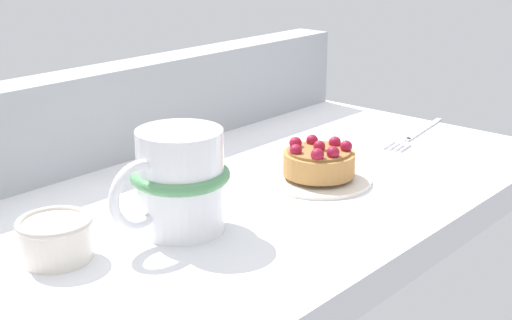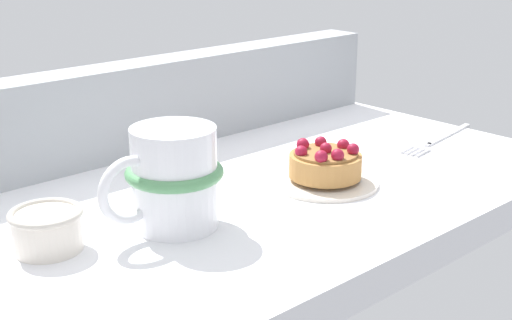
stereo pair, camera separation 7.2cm
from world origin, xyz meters
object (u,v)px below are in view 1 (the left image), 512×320
Objects in this scene: dessert_plate at (318,178)px; coffee_mug at (179,181)px; raspberry_tart at (319,160)px; dessert_fork at (417,133)px; sugar_bowl at (55,237)px.

dessert_plate is 19.55cm from coffee_mug.
dessert_plate is 0.92× the size of coffee_mug.
raspberry_tart is 19.18cm from coffee_mug.
raspberry_tart is 0.62× the size of coffee_mug.
coffee_mug is 42.35cm from dessert_fork.
dessert_plate reaches higher than dessert_fork.
raspberry_tart is 23.27cm from dessert_fork.
coffee_mug is 1.96× the size of sugar_bowl.
raspberry_tart reaches higher than dessert_plate.
sugar_bowl is at bearing 175.33° from dessert_fork.
coffee_mug is (-18.94, 1.82, 2.44)cm from raspberry_tart.
dessert_plate is 23.16cm from dessert_fork.
raspberry_tart is at bearing -5.48° from coffee_mug.
dessert_plate is 2.02cm from raspberry_tart.
dessert_plate is 30.53cm from sugar_bowl.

